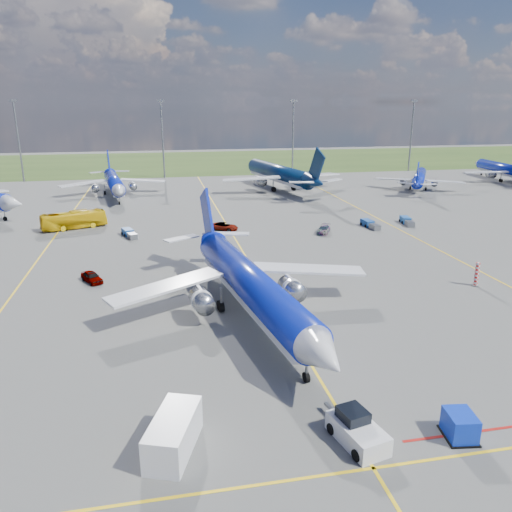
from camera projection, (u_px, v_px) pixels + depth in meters
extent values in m
plane|color=#535351|center=(291.00, 331.00, 49.98)|extent=(400.00, 400.00, 0.00)
cube|color=#2D4719|center=(189.00, 162.00, 190.54)|extent=(400.00, 80.00, 0.01)
cube|color=yellow|center=(241.00, 248.00, 78.09)|extent=(0.25, 160.00, 0.02)
cube|color=yellow|center=(373.00, 468.00, 31.24)|extent=(60.00, 0.25, 0.02)
cube|color=yellow|center=(51.00, 242.00, 81.89)|extent=(0.25, 120.00, 0.02)
cube|color=yellow|center=(390.00, 225.00, 93.03)|extent=(0.25, 120.00, 0.02)
cube|color=#A5140F|center=(469.00, 433.00, 34.60)|extent=(10.00, 0.25, 0.02)
cylinder|color=slate|center=(19.00, 143.00, 140.52)|extent=(0.50, 0.50, 22.00)
cube|color=slate|center=(13.00, 101.00, 137.17)|extent=(2.20, 0.50, 0.80)
cylinder|color=slate|center=(163.00, 141.00, 147.95)|extent=(0.50, 0.50, 22.00)
cube|color=slate|center=(161.00, 101.00, 144.61)|extent=(2.20, 0.50, 0.80)
cylinder|color=slate|center=(293.00, 139.00, 155.38)|extent=(0.50, 0.50, 22.00)
cube|color=slate|center=(294.00, 101.00, 152.04)|extent=(2.20, 0.50, 0.80)
cylinder|color=slate|center=(411.00, 137.00, 162.81)|extent=(0.50, 0.50, 22.00)
cube|color=slate|center=(414.00, 101.00, 159.47)|extent=(2.20, 0.50, 0.80)
cylinder|color=red|center=(477.00, 274.00, 61.86)|extent=(0.50, 0.50, 3.00)
cube|color=silver|center=(358.00, 433.00, 33.46)|extent=(3.28, 4.86, 1.38)
cube|color=black|center=(353.00, 416.00, 33.73)|extent=(2.08, 2.24, 0.95)
cube|color=slate|center=(335.00, 412.00, 35.89)|extent=(0.84, 2.54, 0.21)
cube|color=#0D2FC1|center=(460.00, 425.00, 33.91)|extent=(2.11, 2.50, 1.82)
cube|color=white|center=(174.00, 434.00, 32.55)|extent=(4.19, 6.05, 2.44)
imported|color=yellow|center=(74.00, 220.00, 89.97)|extent=(11.58, 6.53, 3.17)
imported|color=#999999|center=(92.00, 277.00, 63.33)|extent=(3.37, 4.29, 1.37)
imported|color=#999999|center=(224.00, 226.00, 88.94)|extent=(5.49, 4.69, 1.40)
imported|color=#999999|center=(324.00, 229.00, 87.03)|extent=(3.80, 4.87, 1.32)
cube|color=#184693|center=(367.00, 223.00, 91.97)|extent=(1.77, 2.94, 1.19)
cube|color=slate|center=(375.00, 227.00, 89.43)|extent=(1.50, 2.28, 0.97)
cube|color=#194898|center=(128.00, 232.00, 85.72)|extent=(2.24, 3.01, 1.13)
cube|color=slate|center=(132.00, 236.00, 83.54)|extent=(1.84, 2.35, 0.93)
cube|color=#1A4F9D|center=(405.00, 220.00, 94.48)|extent=(1.98, 3.01, 1.18)
cube|color=slate|center=(410.00, 224.00, 91.86)|extent=(1.65, 2.34, 0.96)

